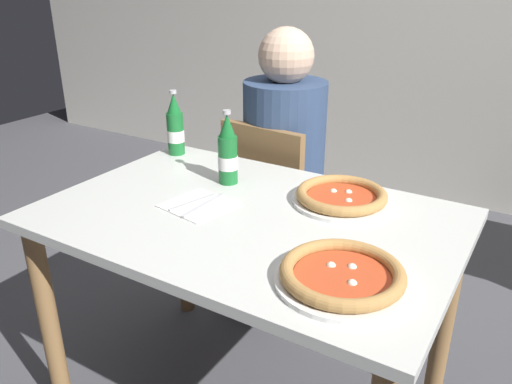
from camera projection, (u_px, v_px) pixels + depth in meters
dining_table_main at (247, 248)px, 1.54m from camera, size 1.20×0.80×0.75m
chair_behind_table at (276, 204)px, 2.19m from camera, size 0.44×0.44×0.85m
diner_seated at (283, 179)px, 2.19m from camera, size 0.34×0.34×1.21m
pizza_margherita_near at (342, 275)px, 1.15m from camera, size 0.31×0.31×0.04m
pizza_marinara_far at (341, 197)px, 1.55m from camera, size 0.30×0.30×0.04m
beer_bottle_left at (175, 128)px, 1.94m from camera, size 0.07×0.07×0.25m
beer_bottle_center at (228, 153)px, 1.67m from camera, size 0.07×0.07×0.25m
napkin_with_cutlery at (198, 205)px, 1.54m from camera, size 0.21×0.21×0.01m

